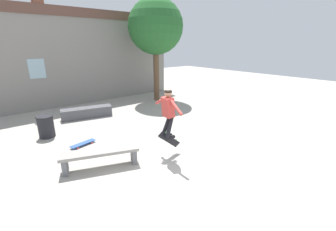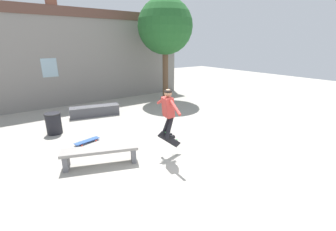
{
  "view_description": "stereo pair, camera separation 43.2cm",
  "coord_description": "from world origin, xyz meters",
  "px_view_note": "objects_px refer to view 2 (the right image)",
  "views": [
    {
      "loc": [
        -3.62,
        -3.98,
        3.15
      ],
      "look_at": [
        0.12,
        0.55,
        1.26
      ],
      "focal_mm": 24.0,
      "sensor_mm": 36.0,
      "label": 1
    },
    {
      "loc": [
        -3.28,
        -4.24,
        3.15
      ],
      "look_at": [
        0.12,
        0.55,
        1.26
      ],
      "focal_mm": 24.0,
      "sensor_mm": 36.0,
      "label": 2
    }
  ],
  "objects_px": {
    "skateboard_flipping": "(169,139)",
    "skateboard_resting": "(87,141)",
    "tree_right": "(165,27)",
    "skater": "(168,109)",
    "trash_bin": "(54,123)",
    "skate_ledge": "(95,111)",
    "park_bench": "(100,152)"
  },
  "relations": [
    {
      "from": "tree_right",
      "to": "skateboard_resting",
      "type": "distance_m",
      "value": 7.59
    },
    {
      "from": "skater",
      "to": "skateboard_flipping",
      "type": "bearing_deg",
      "value": 35.35
    },
    {
      "from": "skate_ledge",
      "to": "trash_bin",
      "type": "bearing_deg",
      "value": -135.09
    },
    {
      "from": "skateboard_resting",
      "to": "skateboard_flipping",
      "type": "bearing_deg",
      "value": 113.7
    },
    {
      "from": "park_bench",
      "to": "skater",
      "type": "bearing_deg",
      "value": -0.78
    },
    {
      "from": "skateboard_flipping",
      "to": "skateboard_resting",
      "type": "bearing_deg",
      "value": 128.22
    },
    {
      "from": "skate_ledge",
      "to": "skater",
      "type": "height_order",
      "value": "skater"
    },
    {
      "from": "tree_right",
      "to": "skateboard_resting",
      "type": "xyz_separation_m",
      "value": [
        -5.54,
        -3.4,
        -3.91
      ]
    },
    {
      "from": "park_bench",
      "to": "trash_bin",
      "type": "height_order",
      "value": "trash_bin"
    },
    {
      "from": "park_bench",
      "to": "skateboard_resting",
      "type": "height_order",
      "value": "park_bench"
    },
    {
      "from": "skate_ledge",
      "to": "skateboard_resting",
      "type": "relative_size",
      "value": 2.54
    },
    {
      "from": "skateboard_flipping",
      "to": "skateboard_resting",
      "type": "xyz_separation_m",
      "value": [
        -1.71,
        2.3,
        -0.44
      ]
    },
    {
      "from": "tree_right",
      "to": "park_bench",
      "type": "relative_size",
      "value": 2.71
    },
    {
      "from": "tree_right",
      "to": "skate_ledge",
      "type": "relative_size",
      "value": 2.53
    },
    {
      "from": "trash_bin",
      "to": "skater",
      "type": "xyz_separation_m",
      "value": [
        2.35,
        -3.85,
        1.03
      ]
    },
    {
      "from": "tree_right",
      "to": "skateboard_flipping",
      "type": "relative_size",
      "value": 7.07
    },
    {
      "from": "trash_bin",
      "to": "skateboard_resting",
      "type": "xyz_separation_m",
      "value": [
        0.71,
        -1.51,
        -0.34
      ]
    },
    {
      "from": "skate_ledge",
      "to": "skateboard_resting",
      "type": "distance_m",
      "value": 2.97
    },
    {
      "from": "skateboard_resting",
      "to": "skate_ledge",
      "type": "bearing_deg",
      "value": -126.25
    },
    {
      "from": "tree_right",
      "to": "skater",
      "type": "relative_size",
      "value": 3.93
    },
    {
      "from": "skater",
      "to": "skateboard_resting",
      "type": "relative_size",
      "value": 1.63
    },
    {
      "from": "skateboard_flipping",
      "to": "skateboard_resting",
      "type": "height_order",
      "value": "skateboard_flipping"
    },
    {
      "from": "tree_right",
      "to": "skate_ledge",
      "type": "height_order",
      "value": "tree_right"
    },
    {
      "from": "skateboard_resting",
      "to": "trash_bin",
      "type": "bearing_deg",
      "value": -77.57
    },
    {
      "from": "trash_bin",
      "to": "skater",
      "type": "height_order",
      "value": "skater"
    },
    {
      "from": "park_bench",
      "to": "skateboard_flipping",
      "type": "distance_m",
      "value": 1.93
    },
    {
      "from": "tree_right",
      "to": "skater",
      "type": "bearing_deg",
      "value": -124.16
    },
    {
      "from": "skater",
      "to": "skate_ledge",
      "type": "bearing_deg",
      "value": 103.96
    },
    {
      "from": "skater",
      "to": "tree_right",
      "type": "bearing_deg",
      "value": 64.57
    },
    {
      "from": "skater",
      "to": "park_bench",
      "type": "bearing_deg",
      "value": 167.31
    },
    {
      "from": "tree_right",
      "to": "trash_bin",
      "type": "height_order",
      "value": "tree_right"
    },
    {
      "from": "park_bench",
      "to": "skate_ledge",
      "type": "height_order",
      "value": "park_bench"
    }
  ]
}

